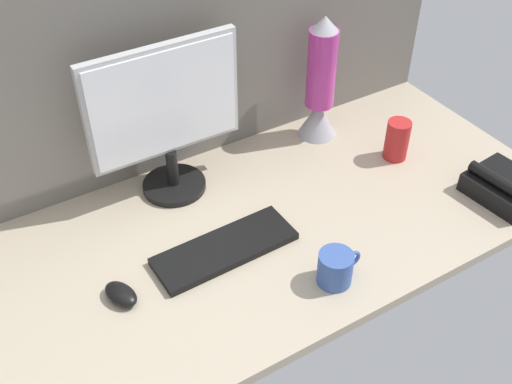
% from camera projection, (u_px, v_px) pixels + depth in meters
% --- Properties ---
extents(ground_plane, '(1.80, 0.80, 0.03)m').
position_uv_depth(ground_plane, '(240.00, 233.00, 1.64)').
color(ground_plane, tan).
extents(cubicle_wall_back, '(1.80, 0.05, 0.59)m').
position_uv_depth(cubicle_wall_back, '(170.00, 70.00, 1.68)').
color(cubicle_wall_back, slate).
rests_on(cubicle_wall_back, ground_plane).
extents(monitor, '(0.43, 0.18, 0.44)m').
position_uv_depth(monitor, '(166.00, 115.00, 1.60)').
color(monitor, black).
rests_on(monitor, ground_plane).
extents(keyboard, '(0.37, 0.14, 0.02)m').
position_uv_depth(keyboard, '(225.00, 249.00, 1.56)').
color(keyboard, black).
rests_on(keyboard, ground_plane).
extents(mouse, '(0.08, 0.11, 0.03)m').
position_uv_depth(mouse, '(121.00, 294.00, 1.44)').
color(mouse, black).
rests_on(mouse, ground_plane).
extents(mug_ceramic_blue, '(0.12, 0.09, 0.09)m').
position_uv_depth(mug_ceramic_blue, '(336.00, 268.00, 1.46)').
color(mug_ceramic_blue, '#38569E').
rests_on(mug_ceramic_blue, ground_plane).
extents(mug_red_plastic, '(0.07, 0.07, 0.13)m').
position_uv_depth(mug_red_plastic, '(397.00, 140.00, 1.83)').
color(mug_red_plastic, red).
rests_on(mug_red_plastic, ground_plane).
extents(lava_lamp, '(0.12, 0.12, 0.40)m').
position_uv_depth(lava_lamp, '(320.00, 88.00, 1.86)').
color(lava_lamp, '#A5A5AD').
rests_on(lava_lamp, ground_plane).
extents(desk_phone, '(0.19, 0.21, 0.09)m').
position_uv_depth(desk_phone, '(504.00, 187.00, 1.71)').
color(desk_phone, black).
rests_on(desk_phone, ground_plane).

